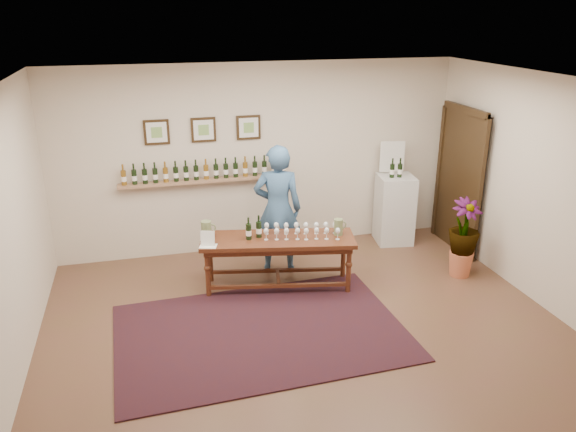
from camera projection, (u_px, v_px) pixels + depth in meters
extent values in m
plane|color=brown|center=(305.00, 327.00, 6.55)|extent=(6.00, 6.00, 0.00)
plane|color=beige|center=(259.00, 159.00, 8.33)|extent=(6.00, 0.00, 6.00)
plane|color=beige|center=(412.00, 339.00, 3.80)|extent=(6.00, 0.00, 6.00)
plane|color=beige|center=(6.00, 243.00, 5.35)|extent=(0.00, 5.00, 5.00)
plane|color=beige|center=(544.00, 193.00, 6.78)|extent=(0.00, 5.00, 5.00)
plane|color=silver|center=(308.00, 83.00, 5.58)|extent=(6.00, 6.00, 0.00)
cube|color=#9D7855|center=(207.00, 180.00, 8.14)|extent=(2.50, 0.16, 0.04)
cube|color=black|center=(462.00, 182.00, 8.43)|extent=(0.10, 1.00, 2.10)
cube|color=black|center=(459.00, 182.00, 8.42)|extent=(0.04, 1.12, 2.22)
cube|color=black|center=(157.00, 132.00, 7.79)|extent=(0.35, 0.03, 0.35)
cube|color=white|center=(157.00, 132.00, 7.78)|extent=(0.28, 0.01, 0.28)
cube|color=#7BA653|center=(157.00, 132.00, 7.77)|extent=(0.15, 0.00, 0.15)
cube|color=black|center=(203.00, 130.00, 7.95)|extent=(0.35, 0.03, 0.35)
cube|color=white|center=(204.00, 130.00, 7.93)|extent=(0.28, 0.01, 0.28)
cube|color=#7BA653|center=(204.00, 130.00, 7.93)|extent=(0.15, 0.00, 0.15)
cube|color=black|center=(248.00, 127.00, 8.10)|extent=(0.35, 0.03, 0.35)
cube|color=white|center=(249.00, 128.00, 8.09)|extent=(0.28, 0.01, 0.28)
cube|color=#7BA653|center=(249.00, 128.00, 8.08)|extent=(0.15, 0.00, 0.15)
cube|color=#4E180D|center=(261.00, 332.00, 6.44)|extent=(3.32, 2.27, 0.02)
cube|color=#451C11|center=(278.00, 240.00, 7.27)|extent=(2.08, 1.01, 0.05)
cube|color=#451C11|center=(278.00, 244.00, 7.30)|extent=(1.95, 0.88, 0.09)
cylinder|color=#451C11|center=(208.00, 274.00, 7.14)|extent=(0.07, 0.07, 0.65)
cylinder|color=#451C11|center=(349.00, 270.00, 7.24)|extent=(0.07, 0.07, 0.65)
cylinder|color=#451C11|center=(210.00, 259.00, 7.56)|extent=(0.07, 0.07, 0.65)
cylinder|color=#451C11|center=(343.00, 256.00, 7.66)|extent=(0.07, 0.07, 0.65)
cube|color=#451C11|center=(279.00, 286.00, 7.26)|extent=(1.78, 0.40, 0.05)
cube|color=#451C11|center=(277.00, 270.00, 7.68)|extent=(1.78, 0.40, 0.05)
cube|color=#451C11|center=(278.00, 278.00, 7.47)|extent=(0.13, 0.45, 0.05)
cube|color=white|center=(208.00, 239.00, 6.99)|extent=(0.25, 0.21, 0.19)
cube|color=silver|center=(394.00, 209.00, 8.79)|extent=(0.61, 0.61, 1.08)
cube|color=white|center=(392.00, 157.00, 8.68)|extent=(0.38, 0.08, 0.53)
cone|color=#C36441|center=(460.00, 264.00, 7.77)|extent=(0.33, 0.33, 0.35)
imported|color=#193716|center=(464.00, 232.00, 7.60)|extent=(0.55, 0.55, 0.61)
imported|color=#35587D|center=(278.00, 209.00, 7.70)|extent=(0.74, 0.58, 1.81)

